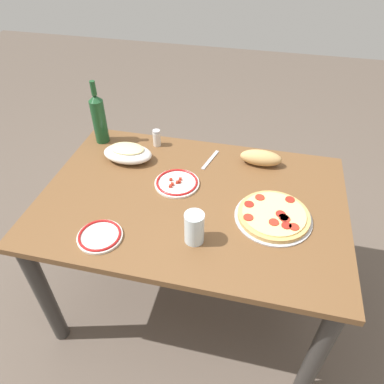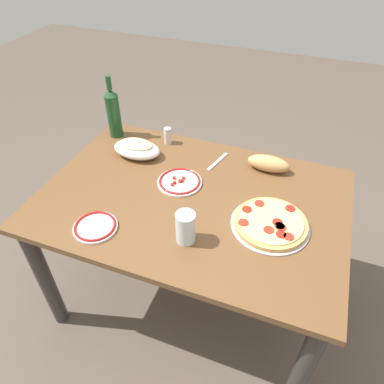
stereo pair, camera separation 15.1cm
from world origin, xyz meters
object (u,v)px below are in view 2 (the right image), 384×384
object	(u,v)px
wine_bottle	(113,112)
water_glass	(186,228)
pepperoni_pizza	(270,223)
baked_pasta_dish	(137,148)
side_plate_near	(95,227)
bread_loaf	(268,164)
spice_shaker	(168,136)
side_plate_far	(180,182)
dining_table	(192,216)

from	to	relation	value
wine_bottle	water_glass	distance (m)	0.84
pepperoni_pizza	baked_pasta_dish	distance (m)	0.76
baked_pasta_dish	side_plate_near	bearing A→B (deg)	98.53
baked_pasta_dish	water_glass	size ratio (longest dim) A/B	1.82
side_plate_near	bread_loaf	bearing A→B (deg)	-132.24
side_plate_near	spice_shaker	distance (m)	0.66
side_plate_far	spice_shaker	distance (m)	0.34
pepperoni_pizza	wine_bottle	bearing A→B (deg)	-22.87
side_plate_near	spice_shaker	xyz separation A→B (m)	(-0.02, -0.66, 0.03)
pepperoni_pizza	bread_loaf	size ratio (longest dim) A/B	1.59
bread_loaf	pepperoni_pizza	bearing A→B (deg)	103.03
dining_table	wine_bottle	xyz separation A→B (m)	(0.56, -0.33, 0.25)
pepperoni_pizza	spice_shaker	distance (m)	0.74
bread_loaf	water_glass	bearing A→B (deg)	69.51
baked_pasta_dish	pepperoni_pizza	bearing A→B (deg)	160.60
pepperoni_pizza	water_glass	size ratio (longest dim) A/B	2.37
baked_pasta_dish	water_glass	world-z (taller)	water_glass
pepperoni_pizza	side_plate_far	xyz separation A→B (m)	(0.43, -0.12, -0.01)
dining_table	water_glass	bearing A→B (deg)	104.98
spice_shaker	side_plate_far	bearing A→B (deg)	122.40
dining_table	bread_loaf	size ratio (longest dim) A/B	6.63
water_glass	side_plate_far	size ratio (longest dim) A/B	0.65
water_glass	side_plate_near	bearing A→B (deg)	11.15
wine_bottle	pepperoni_pizza	bearing A→B (deg)	157.13
water_glass	bread_loaf	bearing A→B (deg)	-110.49
baked_pasta_dish	side_plate_near	world-z (taller)	baked_pasta_dish
side_plate_near	baked_pasta_dish	bearing A→B (deg)	-81.47
dining_table	water_glass	distance (m)	0.30
wine_bottle	water_glass	size ratio (longest dim) A/B	2.48
baked_pasta_dish	spice_shaker	size ratio (longest dim) A/B	2.76
baked_pasta_dish	wine_bottle	xyz separation A→B (m)	(0.19, -0.13, 0.09)
bread_loaf	dining_table	bearing A→B (deg)	49.21
wine_bottle	water_glass	xyz separation A→B (m)	(-0.62, 0.57, -0.07)
dining_table	spice_shaker	size ratio (longest dim) A/B	15.02
side_plate_near	bread_loaf	xyz separation A→B (m)	(-0.56, -0.61, 0.03)
dining_table	spice_shaker	xyz separation A→B (m)	(0.27, -0.36, 0.16)
wine_bottle	spice_shaker	xyz separation A→B (m)	(-0.29, -0.02, -0.09)
dining_table	spice_shaker	world-z (taller)	spice_shaker
bread_loaf	spice_shaker	xyz separation A→B (m)	(0.53, -0.05, 0.01)
side_plate_far	spice_shaker	size ratio (longest dim) A/B	2.32
pepperoni_pizza	dining_table	bearing A→B (deg)	-8.18
dining_table	side_plate_near	world-z (taller)	side_plate_near
side_plate_near	spice_shaker	world-z (taller)	spice_shaker
dining_table	spice_shaker	bearing A→B (deg)	-53.16
baked_pasta_dish	wine_bottle	distance (m)	0.25
side_plate_near	dining_table	bearing A→B (deg)	-133.65
wine_bottle	dining_table	bearing A→B (deg)	149.22
water_glass	bread_loaf	world-z (taller)	water_glass
dining_table	pepperoni_pizza	bearing A→B (deg)	171.82
side_plate_near	spice_shaker	size ratio (longest dim) A/B	2.00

